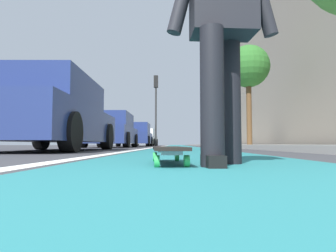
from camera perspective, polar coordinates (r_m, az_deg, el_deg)
ground_plane at (r=10.61m, az=2.37°, el=-4.29°), size 80.00×80.00×0.00m
bike_lane_paint at (r=24.61m, az=1.83°, el=-3.88°), size 56.00×1.83×0.00m
lane_stripe_white at (r=20.63m, az=-1.05°, el=-3.94°), size 52.00×0.16×0.01m
sidewalk_curb at (r=18.95m, az=12.29°, el=-3.71°), size 52.00×3.20×0.12m
building_facade at (r=24.04m, az=16.29°, el=9.61°), size 40.00×1.20×11.11m
skateboard at (r=1.98m, az=0.08°, el=-4.67°), size 0.85×0.27×0.11m
skater_person at (r=2.02m, az=10.46°, el=20.02°), size 0.48×0.72×1.64m
parked_car_near at (r=6.48m, az=-21.54°, el=1.85°), size 4.62×1.99×1.49m
parked_car_mid at (r=12.88m, az=-10.85°, el=-1.00°), size 4.31×1.93×1.47m
parked_car_far at (r=19.08m, az=-6.28°, el=-1.81°), size 4.32×2.04×1.48m
parked_car_end at (r=25.64m, az=-4.52°, el=-2.31°), size 4.23×2.09×1.46m
traffic_light at (r=19.66m, az=-2.37°, el=5.50°), size 0.33×0.28×4.72m
street_tree_mid at (r=13.39m, az=15.32°, el=10.92°), size 1.82×1.82×4.42m
pedestrian_distant at (r=16.87m, az=11.55°, el=-1.00°), size 0.43×0.67×1.52m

